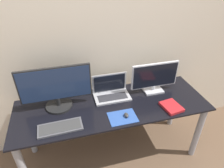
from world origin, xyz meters
TOP-DOWN VIEW (x-y plane):
  - wall_back at (0.00, 0.70)m, footprint 7.00×0.05m
  - desk at (0.00, 0.32)m, footprint 1.87×0.63m
  - monitor_left at (-0.50, 0.43)m, footprint 0.65×0.25m
  - monitor_right at (0.48, 0.43)m, footprint 0.50×0.14m
  - laptop at (0.03, 0.47)m, footprint 0.36×0.21m
  - keyboard at (-0.51, 0.13)m, footprint 0.38×0.17m
  - mousepad at (0.04, 0.12)m, footprint 0.25×0.19m
  - mouse at (0.08, 0.12)m, footprint 0.04×0.06m
  - book at (0.53, 0.13)m, footprint 0.19×0.22m

SIDE VIEW (x-z plane):
  - desk at x=0.00m, z-range 0.22..0.92m
  - mousepad at x=0.04m, z-range 0.70..0.71m
  - keyboard at x=-0.51m, z-range 0.70..0.72m
  - book at x=0.53m, z-range 0.70..0.73m
  - mouse at x=0.08m, z-range 0.71..0.74m
  - laptop at x=0.03m, z-range 0.65..0.86m
  - monitor_right at x=0.48m, z-range 0.71..1.03m
  - monitor_left at x=-0.50m, z-range 0.70..1.12m
  - wall_back at x=0.00m, z-range 0.00..2.50m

